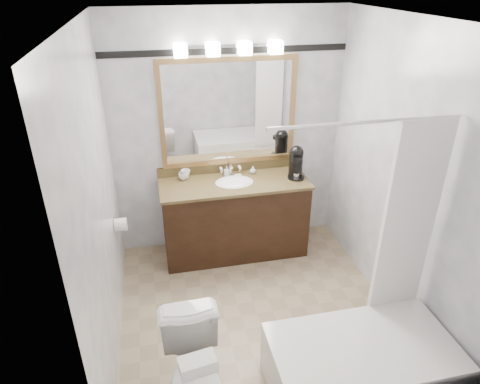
# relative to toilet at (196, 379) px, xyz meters

# --- Properties ---
(room) EXTENTS (2.42, 2.62, 2.52)m
(room) POSITION_rel_toilet_xyz_m (0.65, 0.88, 0.88)
(room) COLOR gray
(room) RESTS_ON ground
(vanity) EXTENTS (1.53, 0.58, 0.97)m
(vanity) POSITION_rel_toilet_xyz_m (0.65, 1.90, 0.07)
(vanity) COLOR black
(vanity) RESTS_ON ground
(mirror) EXTENTS (1.40, 0.04, 1.10)m
(mirror) POSITION_rel_toilet_xyz_m (0.65, 2.17, 1.13)
(mirror) COLOR #A47C4A
(mirror) RESTS_ON room
(vanity_light_bar) EXTENTS (1.02, 0.14, 0.12)m
(vanity_light_bar) POSITION_rel_toilet_xyz_m (0.65, 2.11, 1.77)
(vanity_light_bar) COLOR silver
(vanity_light_bar) RESTS_ON room
(accent_stripe) EXTENTS (2.40, 0.01, 0.06)m
(accent_stripe) POSITION_rel_toilet_xyz_m (0.65, 2.18, 1.73)
(accent_stripe) COLOR black
(accent_stripe) RESTS_ON room
(bathtub) EXTENTS (1.30, 0.75, 1.96)m
(bathtub) POSITION_rel_toilet_xyz_m (1.20, -0.02, -0.09)
(bathtub) COLOR white
(bathtub) RESTS_ON ground
(tp_roll) EXTENTS (0.11, 0.12, 0.12)m
(tp_roll) POSITION_rel_toilet_xyz_m (-0.49, 1.55, 0.33)
(tp_roll) COLOR white
(tp_roll) RESTS_ON room
(toilet) EXTENTS (0.42, 0.73, 0.74)m
(toilet) POSITION_rel_toilet_xyz_m (0.00, 0.00, 0.00)
(toilet) COLOR white
(toilet) RESTS_ON ground
(tissue_box) EXTENTS (0.23, 0.15, 0.09)m
(tissue_box) POSITION_rel_toilet_xyz_m (0.00, -0.24, 0.41)
(tissue_box) COLOR white
(tissue_box) RESTS_ON toilet
(coffee_maker) EXTENTS (0.17, 0.22, 0.34)m
(coffee_maker) POSITION_rel_toilet_xyz_m (1.31, 1.90, 0.65)
(coffee_maker) COLOR black
(coffee_maker) RESTS_ON vanity
(cup_left) EXTENTS (0.13, 0.13, 0.08)m
(cup_left) POSITION_rel_toilet_xyz_m (0.15, 2.07, 0.52)
(cup_left) COLOR white
(cup_left) RESTS_ON vanity
(cup_right) EXTENTS (0.13, 0.13, 0.09)m
(cup_right) POSITION_rel_toilet_xyz_m (0.18, 2.10, 0.53)
(cup_right) COLOR white
(cup_right) RESTS_ON vanity
(soap_bottle_a) EXTENTS (0.05, 0.05, 0.10)m
(soap_bottle_a) POSITION_rel_toilet_xyz_m (0.60, 2.06, 0.53)
(soap_bottle_a) COLOR white
(soap_bottle_a) RESTS_ON vanity
(soap_bottle_b) EXTENTS (0.07, 0.07, 0.08)m
(soap_bottle_b) POSITION_rel_toilet_xyz_m (0.89, 2.06, 0.52)
(soap_bottle_b) COLOR white
(soap_bottle_b) RESTS_ON vanity
(soap_bar) EXTENTS (0.07, 0.05, 0.02)m
(soap_bar) POSITION_rel_toilet_xyz_m (0.71, 2.02, 0.49)
(soap_bar) COLOR beige
(soap_bar) RESTS_ON vanity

